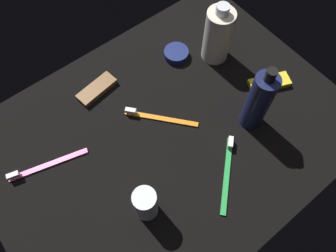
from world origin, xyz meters
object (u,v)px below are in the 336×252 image
toothbrush_green (227,170)px  toothbrush_pink (43,166)px  bodywash_bottle (218,35)px  toothbrush_orange (157,117)px  lotion_bottle (258,101)px  cream_tin_left (176,54)px  deodorant_stick (146,204)px  snack_bar_yellow (269,83)px  snack_bar_brown (97,89)px

toothbrush_green → toothbrush_pink: bearing=140.6°
bodywash_bottle → toothbrush_orange: (-23.91, -5.93, -6.99)cm
lotion_bottle → toothbrush_green: 16.47cm
toothbrush_pink → cream_tin_left: 43.56cm
bodywash_bottle → toothbrush_orange: bodywash_bottle is taller
toothbrush_green → cream_tin_left: 34.20cm
toothbrush_pink → cream_tin_left: (43.12, 6.17, 0.37)cm
lotion_bottle → toothbrush_pink: lotion_bottle is taller
deodorant_stick → snack_bar_yellow: deodorant_stick is taller
snack_bar_brown → bodywash_bottle: bearing=-26.0°
toothbrush_green → snack_bar_brown: size_ratio=1.37×
lotion_bottle → toothbrush_orange: 23.87cm
deodorant_stick → toothbrush_green: bearing=-11.8°
snack_bar_yellow → snack_bar_brown: same height
bodywash_bottle → snack_bar_brown: bodywash_bottle is taller
bodywash_bottle → deodorant_stick: 44.87cm
deodorant_stick → snack_bar_brown: bearing=76.0°
toothbrush_green → cream_tin_left: size_ratio=2.17×
snack_bar_yellow → cream_tin_left: (-12.74, 21.85, 0.23)cm
toothbrush_green → snack_bar_brown: 37.66cm
snack_bar_yellow → snack_bar_brown: (-35.44, 25.52, 0.00)cm
lotion_bottle → cream_tin_left: size_ratio=3.01×
toothbrush_orange → cream_tin_left: (15.67, 11.94, 0.37)cm
deodorant_stick → toothbrush_pink: 25.71cm
lotion_bottle → snack_bar_brown: bearing=129.1°
toothbrush_green → toothbrush_pink: size_ratio=0.80×
lotion_bottle → toothbrush_green: (-13.02, -6.00, -8.11)cm
snack_bar_brown → deodorant_stick: bearing=-112.7°
toothbrush_orange → snack_bar_brown: toothbrush_orange is taller
lotion_bottle → cream_tin_left: (-1.63, 26.25, -7.74)cm
bodywash_bottle → toothbrush_pink: size_ratio=0.95×
lotion_bottle → snack_bar_brown: lotion_bottle is taller
deodorant_stick → toothbrush_green: size_ratio=0.71×
deodorant_stick → snack_bar_yellow: bearing=8.3°
deodorant_stick → toothbrush_orange: bearing=47.3°
bodywash_bottle → snack_bar_yellow: size_ratio=1.62×
deodorant_stick → snack_bar_yellow: (43.40, 6.36, -4.31)cm
toothbrush_orange → toothbrush_pink: bearing=168.1°
bodywash_bottle → toothbrush_green: bearing=-126.8°
lotion_bottle → toothbrush_pink: 49.71cm
lotion_bottle → toothbrush_pink: size_ratio=1.11×
cream_tin_left → deodorant_stick: bearing=-137.4°
lotion_bottle → toothbrush_orange: bearing=140.4°
toothbrush_orange → cream_tin_left: bearing=37.3°
lotion_bottle → toothbrush_green: lotion_bottle is taller
toothbrush_pink → snack_bar_brown: (20.42, 9.84, 0.14)cm
toothbrush_green → toothbrush_orange: bearing=101.9°
toothbrush_green → snack_bar_yellow: toothbrush_green is taller
lotion_bottle → bodywash_bottle: size_ratio=1.17×
toothbrush_pink → snack_bar_yellow: size_ratio=1.70×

